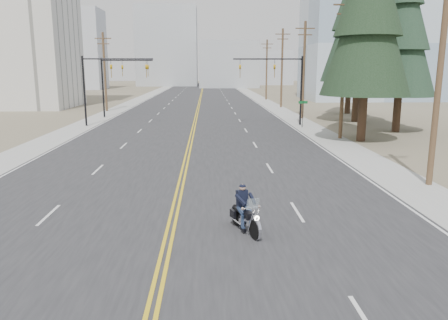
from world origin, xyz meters
name	(u,v)px	position (x,y,z in m)	size (l,w,h in m)	color
ground_plane	(165,255)	(0.00, 0.00, 0.00)	(400.00, 400.00, 0.00)	#776D56
road	(200,100)	(0.00, 70.00, 0.01)	(20.00, 200.00, 0.01)	#303033
sidewalk_left	(139,100)	(-11.50, 70.00, 0.01)	(3.00, 200.00, 0.01)	#A5A5A0
sidewalk_right	(261,100)	(11.50, 70.00, 0.01)	(3.00, 200.00, 0.01)	#A5A5A0
traffic_mast_left	(104,77)	(-8.98, 32.00, 4.94)	(7.10, 0.26, 7.00)	black
traffic_mast_right	(282,77)	(8.98, 32.00, 4.94)	(7.10, 0.26, 7.00)	black
traffic_mast_far	(117,76)	(-9.31, 40.00, 4.87)	(6.10, 0.26, 7.00)	black
street_sign	(303,109)	(10.80, 30.00, 1.80)	(0.90, 0.06, 2.62)	black
utility_pole_a	(440,69)	(12.50, 8.00, 5.73)	(2.20, 0.30, 11.00)	brown
utility_pole_b	(344,66)	(12.50, 23.00, 5.98)	(2.20, 0.30, 11.50)	brown
utility_pole_c	(304,69)	(12.50, 38.00, 5.73)	(2.20, 0.30, 11.00)	brown
utility_pole_d	(282,67)	(12.50, 53.00, 5.98)	(2.20, 0.30, 11.50)	brown
utility_pole_e	(267,69)	(12.50, 70.00, 5.73)	(2.20, 0.30, 11.00)	brown
utility_pole_left	(105,71)	(-12.50, 48.00, 5.48)	(2.20, 0.30, 10.50)	brown
apartment_block	(4,4)	(-28.00, 55.00, 15.00)	(18.00, 14.00, 30.00)	silver
glass_building	(371,45)	(32.00, 70.00, 10.00)	(24.00, 16.00, 20.00)	#9EB5CC
haze_bldg_a	(78,50)	(-35.00, 115.00, 11.00)	(14.00, 12.00, 22.00)	#B7BCC6
haze_bldg_b	(228,64)	(8.00, 125.00, 7.00)	(18.00, 14.00, 14.00)	#ADB2B7
haze_bldg_c	(346,57)	(40.00, 110.00, 9.00)	(16.00, 12.00, 18.00)	#B7BCC6
haze_bldg_d	(167,47)	(-12.00, 140.00, 13.00)	(20.00, 15.00, 26.00)	#ADB2B7
haze_bldg_e	(271,68)	(25.00, 150.00, 6.00)	(14.00, 14.00, 12.00)	#B7BCC6
haze_bldg_f	(44,61)	(-50.00, 130.00, 8.00)	(12.00, 12.00, 16.00)	#ADB2B7
motorcyclist	(246,209)	(2.71, 1.91, 0.85)	(0.93, 2.18, 1.70)	black
conifer_near	(369,4)	(13.78, 21.65, 10.56)	(6.94, 6.94, 18.38)	#382619
conifer_mid	(404,25)	(18.83, 26.72, 9.50)	(6.21, 6.21, 16.55)	#382619
conifer_tall	(362,2)	(17.68, 34.79, 12.58)	(7.88, 7.88, 21.90)	#382619
conifer_far	(351,49)	(19.70, 43.73, 8.15)	(5.30, 5.30, 14.20)	#382619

